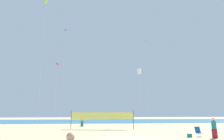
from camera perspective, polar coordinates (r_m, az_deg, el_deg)
name	(u,v)px	position (r m, az deg, el deg)	size (l,w,h in m)	color
ground_plane	(129,140)	(17.85, 4.95, -19.15)	(120.00, 120.00, 0.00)	#D1BC89
ocean_band	(106,121)	(49.16, -1.70, -14.32)	(120.00, 20.00, 0.01)	teal
beachgoer_teal_shirt	(214,127)	(20.62, 27.07, -14.30)	(0.40, 0.40, 1.77)	maroon
beachgoer_mustard_shirt	(82,120)	(32.29, -8.51, -13.88)	(0.43, 0.43, 1.87)	#19727A
folding_beach_chair	(198,131)	(21.38, 23.39, -15.76)	(0.52, 0.65, 0.89)	#1959B2
volleyball_net	(102,116)	(27.45, -2.87, -13.08)	(8.32, 1.37, 2.40)	#4C4C51
beach_handbag	(190,135)	(20.50, 21.23, -17.00)	(0.40, 0.20, 0.32)	#19727A
kite_red_diamond	(57,66)	(27.36, -15.32, 0.98)	(0.50, 0.49, 8.63)	silver
kite_violet_diamond	(65,34)	(35.40, -13.27, 9.90)	(0.48, 0.48, 16.09)	silver
kite_white_box	(139,71)	(33.64, 7.75, -0.34)	(0.71, 0.71, 9.30)	silver
kite_green_diamond	(146,46)	(37.94, 9.60, 6.76)	(0.57, 0.57, 15.22)	silver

